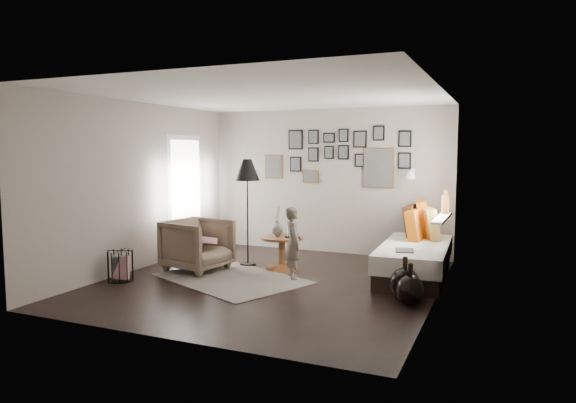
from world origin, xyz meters
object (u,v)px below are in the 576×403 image
at_px(vase, 278,227).
at_px(demijohn_large, 405,285).
at_px(child, 293,243).
at_px(armchair, 198,245).
at_px(demijohn_small, 410,290).
at_px(pedestal_table, 282,254).
at_px(daybed, 416,254).
at_px(magazine_basket, 120,266).
at_px(floor_lamp, 247,174).

distance_m(vase, demijohn_large, 2.42).
height_order(vase, child, child).
distance_m(armchair, demijohn_small, 3.40).
bearing_deg(pedestal_table, vase, 165.96).
distance_m(daybed, demijohn_small, 1.54).
xyz_separation_m(demijohn_large, child, (-1.70, 0.54, 0.31)).
distance_m(vase, magazine_basket, 2.38).
xyz_separation_m(floor_lamp, child, (1.02, -0.55, -0.96)).
relative_size(daybed, demijohn_large, 4.00).
height_order(pedestal_table, demijohn_small, pedestal_table).
xyz_separation_m(armchair, floor_lamp, (0.54, 0.64, 1.08)).
bearing_deg(daybed, demijohn_small, -85.62).
bearing_deg(armchair, floor_lamp, -31.42).
height_order(floor_lamp, magazine_basket, floor_lamp).
bearing_deg(demijohn_large, armchair, 172.16).
distance_m(daybed, armchair, 3.31).
xyz_separation_m(floor_lamp, demijohn_large, (2.72, -1.08, -1.26)).
bearing_deg(daybed, armchair, -165.59).
xyz_separation_m(daybed, magazine_basket, (-3.82, -1.95, -0.11)).
relative_size(pedestal_table, magazine_basket, 1.52).
bearing_deg(magazine_basket, demijohn_small, 6.07).
relative_size(floor_lamp, demijohn_large, 3.06).
distance_m(pedestal_table, floor_lamp, 1.40).
bearing_deg(pedestal_table, armchair, -156.09).
height_order(pedestal_table, armchair, armchair).
distance_m(armchair, child, 1.57).
height_order(pedestal_table, floor_lamp, floor_lamp).
height_order(demijohn_large, child, child).
bearing_deg(vase, demijohn_large, -24.86).
bearing_deg(pedestal_table, demijohn_large, -25.24).
xyz_separation_m(pedestal_table, daybed, (1.98, 0.43, 0.08)).
bearing_deg(daybed, floor_lamp, -175.43).
xyz_separation_m(daybed, floor_lamp, (-2.63, -0.32, 1.15)).
relative_size(daybed, demijohn_small, 4.40).
relative_size(demijohn_small, child, 0.49).
distance_m(vase, floor_lamp, 0.99).
xyz_separation_m(pedestal_table, armchair, (-1.19, -0.53, 0.16)).
distance_m(pedestal_table, child, 0.64).
distance_m(floor_lamp, magazine_basket, 2.38).
distance_m(daybed, magazine_basket, 4.29).
xyz_separation_m(daybed, armchair, (-3.17, -0.95, 0.07)).
xyz_separation_m(magazine_basket, demijohn_small, (4.00, 0.43, -0.02)).
bearing_deg(demijohn_small, pedestal_table, 153.04).
bearing_deg(demijohn_large, pedestal_table, 154.76).
relative_size(pedestal_table, demijohn_large, 1.19).
xyz_separation_m(daybed, child, (-1.61, -0.87, 0.20)).
relative_size(floor_lamp, magazine_basket, 3.91).
bearing_deg(vase, magazine_basket, -138.75).
relative_size(daybed, armchair, 2.56).
bearing_deg(vase, pedestal_table, -14.04).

